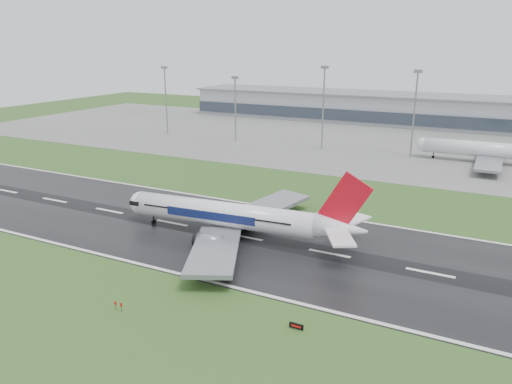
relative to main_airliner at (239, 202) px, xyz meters
The scene contains 11 objects.
ground 8.56m from the main_airliner, 24.31° to the left, with size 520.00×520.00×0.00m, color #2B4F1D.
runway 8.51m from the main_airliner, 24.31° to the left, with size 400.00×45.00×0.10m, color black.
apron 125.80m from the main_airliner, 89.48° to the left, with size 400.00×130.00×0.08m, color slate.
terminal 185.52m from the main_airliner, 89.65° to the left, with size 240.00×36.00×15.00m, color #979AA2.
main_airliner is the anchor object (origin of this frame).
parked_airliner 113.61m from the main_airliner, 65.48° to the left, with size 53.97×50.24×15.82m, color silver, non-canonical shape.
runway_sign 39.19m from the main_airliner, 48.21° to the right, with size 2.30×0.26×1.04m, color black, non-canonical shape.
floodmast_0 138.06m from the main_airliner, 133.20° to the left, with size 0.64×0.64×30.68m, color gray.
floodmast_1 115.48m from the main_airliner, 119.39° to the left, with size 0.64×0.64×27.23m, color gray.
floodmast_2 102.03m from the main_airliner, 98.92° to the left, with size 0.64×0.64×32.41m, color gray.
floodmast_3 102.75m from the main_airliner, 78.73° to the left, with size 0.64×0.64×31.64m, color gray.
Camera 1 is at (48.15, -89.91, 41.72)m, focal length 34.15 mm.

